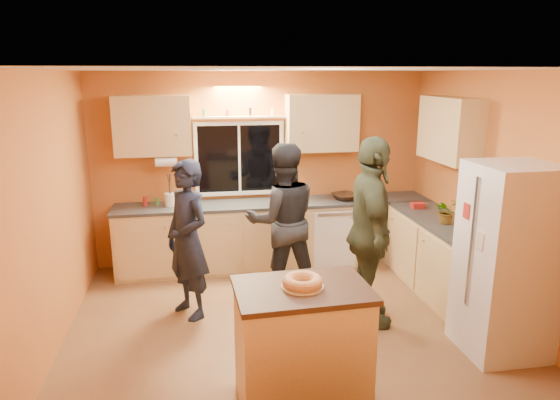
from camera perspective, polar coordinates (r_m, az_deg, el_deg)
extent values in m
plane|color=brown|center=(5.40, 0.95, -14.09)|extent=(4.50, 4.50, 0.00)
cube|color=#B76E2F|center=(6.85, -2.16, 3.60)|extent=(4.50, 0.04, 2.60)
cube|color=#B76E2F|center=(3.09, 8.15, -10.07)|extent=(4.50, 0.04, 2.60)
cube|color=#B76E2F|center=(5.02, -25.12, -1.71)|extent=(0.04, 4.00, 2.60)
cube|color=#B76E2F|center=(5.77, 23.52, 0.40)|extent=(0.04, 4.00, 2.60)
cube|color=white|center=(4.75, 1.08, 14.69)|extent=(4.50, 4.00, 0.02)
cube|color=black|center=(6.77, -4.67, 4.74)|extent=(1.10, 0.02, 0.90)
cube|color=white|center=(6.76, -4.66, 4.71)|extent=(1.20, 0.04, 1.00)
cube|color=#D5B76F|center=(6.55, -14.35, 8.22)|extent=(0.95, 0.33, 0.75)
cube|color=#D5B76F|center=(6.75, 4.81, 8.77)|extent=(0.95, 0.33, 0.75)
cube|color=#D5B76F|center=(6.26, 18.83, 7.64)|extent=(0.33, 1.00, 0.75)
cylinder|color=silver|center=(6.49, -12.86, 4.28)|extent=(0.27, 0.12, 0.12)
cube|color=#D5B76F|center=(6.74, -4.70, -4.26)|extent=(3.20, 0.60, 0.86)
cube|color=#282B2D|center=(6.61, -4.78, -0.56)|extent=(3.24, 0.62, 0.04)
cube|color=#D5B76F|center=(7.30, 13.62, -3.17)|extent=(0.60, 0.60, 0.86)
cube|color=#282B2D|center=(7.18, 13.83, 0.26)|extent=(0.62, 0.62, 0.04)
cube|color=#D5B76F|center=(6.28, 17.94, -6.35)|extent=(0.60, 1.80, 0.86)
cube|color=#282B2D|center=(6.14, 18.26, -2.41)|extent=(0.62, 1.84, 0.04)
cube|color=silver|center=(5.05, 24.55, -6.32)|extent=(0.72, 0.70, 1.80)
cube|color=#D5B76F|center=(4.08, 2.49, -16.49)|extent=(1.00, 0.69, 0.96)
cube|color=black|center=(3.85, 2.57, -10.21)|extent=(1.05, 0.73, 0.04)
torus|color=tan|center=(3.83, 2.58, -9.30)|extent=(0.31, 0.31, 0.09)
imported|color=black|center=(5.38, -10.52, -4.49)|extent=(0.68, 0.75, 1.71)
imported|color=black|center=(5.80, 0.27, -2.36)|extent=(0.91, 0.73, 1.81)
imported|color=#2C3320|center=(5.16, 10.28, -3.76)|extent=(0.67, 1.22, 1.98)
imported|color=black|center=(6.83, 7.44, 0.40)|extent=(0.44, 0.44, 0.08)
cylinder|color=beige|center=(6.59, -12.47, 0.04)|extent=(0.14, 0.14, 0.17)
imported|color=gray|center=(5.98, 18.49, -1.18)|extent=(0.31, 0.28, 0.30)
cube|color=#A22019|center=(6.59, 15.49, -0.59)|extent=(0.17, 0.13, 0.07)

